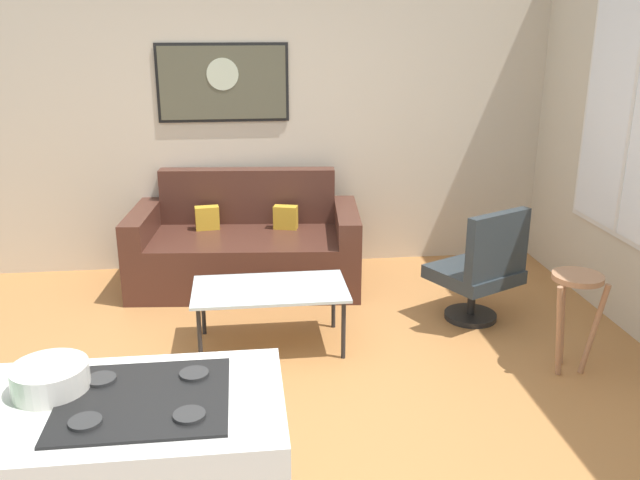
{
  "coord_description": "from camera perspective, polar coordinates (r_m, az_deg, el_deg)",
  "views": [
    {
      "loc": [
        -0.14,
        -3.54,
        2.17
      ],
      "look_at": [
        0.39,
        0.9,
        0.7
      ],
      "focal_mm": 37.81,
      "sensor_mm": 36.0,
      "label": 1
    }
  ],
  "objects": [
    {
      "name": "window",
      "position": [
        5.25,
        24.96,
        9.43
      ],
      "size": [
        0.03,
        1.34,
        1.76
      ],
      "color": "silver"
    },
    {
      "name": "armchair",
      "position": [
        5.09,
        13.51,
        -2.39
      ],
      "size": [
        0.74,
        0.73,
        0.88
      ],
      "color": "black",
      "rests_on": "ground"
    },
    {
      "name": "wall_painting",
      "position": [
        5.94,
        -8.22,
        13.04
      ],
      "size": [
        1.12,
        0.03,
        0.66
      ],
      "color": "black"
    },
    {
      "name": "bar_stool",
      "position": [
        4.52,
        20.79,
        -4.59
      ],
      "size": [
        0.36,
        0.35,
        0.66
      ],
      "color": "#A67451",
      "rests_on": "ground"
    },
    {
      "name": "coffee_table",
      "position": [
        4.61,
        -4.25,
        -4.43
      ],
      "size": [
        1.05,
        0.57,
        0.43
      ],
      "color": "silver",
      "rests_on": "ground"
    },
    {
      "name": "mixing_bowl",
      "position": [
        2.66,
        -21.85,
        -10.85
      ],
      "size": [
        0.27,
        0.27,
        0.1
      ],
      "color": "silver",
      "rests_on": "kitchen_counter"
    },
    {
      "name": "ground",
      "position": [
        4.16,
        -3.92,
        -13.58
      ],
      "size": [
        6.4,
        6.4,
        0.04
      ],
      "primitive_type": "cube",
      "color": "#AB713D"
    },
    {
      "name": "couch",
      "position": [
        5.76,
        -6.25,
        -0.76
      ],
      "size": [
        1.96,
        1.1,
        0.93
      ],
      "color": "#48271E",
      "rests_on": "ground"
    },
    {
      "name": "back_wall",
      "position": [
        6.01,
        -5.47,
        10.76
      ],
      "size": [
        6.4,
        0.05,
        2.8
      ],
      "primitive_type": "cube",
      "color": "beige",
      "rests_on": "ground"
    }
  ]
}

